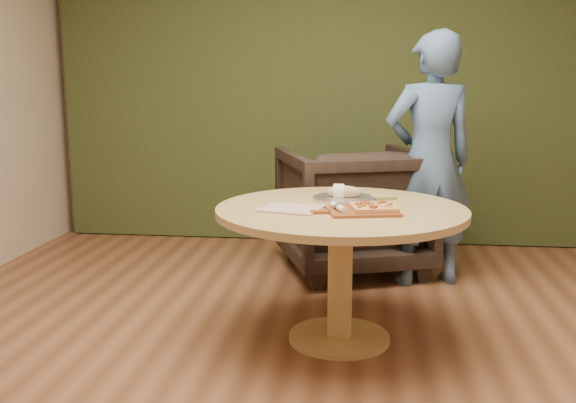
% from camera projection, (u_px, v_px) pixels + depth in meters
% --- Properties ---
extents(room_shell, '(5.04, 6.04, 2.84)m').
position_uv_depth(room_shell, '(298.00, 84.00, 2.72)').
color(room_shell, brown).
rests_on(room_shell, ground).
extents(curtain, '(4.80, 0.14, 2.78)m').
position_uv_depth(curtain, '(333.00, 82.00, 5.55)').
color(curtain, '#2D3919').
rests_on(curtain, ground).
extents(pedestal_table, '(1.34, 1.34, 0.75)m').
position_uv_depth(pedestal_table, '(341.00, 233.00, 3.44)').
color(pedestal_table, tan).
rests_on(pedestal_table, ground).
extents(pizza_paddle, '(0.47, 0.35, 0.01)m').
position_uv_depth(pizza_paddle, '(360.00, 211.00, 3.27)').
color(pizza_paddle, brown).
rests_on(pizza_paddle, pedestal_table).
extents(flatbread_pizza, '(0.26, 0.26, 0.04)m').
position_uv_depth(flatbread_pizza, '(373.00, 207.00, 3.27)').
color(flatbread_pizza, '#E19F58').
rests_on(flatbread_pizza, pizza_paddle).
extents(cutlery_roll, '(0.09, 0.19, 0.03)m').
position_uv_depth(cutlery_roll, '(338.00, 207.00, 3.26)').
color(cutlery_roll, white).
rests_on(cutlery_roll, pizza_paddle).
extents(newspaper, '(0.36, 0.32, 0.01)m').
position_uv_depth(newspaper, '(291.00, 209.00, 3.34)').
color(newspaper, silver).
rests_on(newspaper, pedestal_table).
extents(serving_tray, '(0.36, 0.36, 0.02)m').
position_uv_depth(serving_tray, '(344.00, 198.00, 3.63)').
color(serving_tray, silver).
rests_on(serving_tray, pedestal_table).
extents(bread_roll, '(0.19, 0.09, 0.09)m').
position_uv_depth(bread_roll, '(342.00, 192.00, 3.63)').
color(bread_roll, tan).
rests_on(bread_roll, serving_tray).
extents(green_packet, '(0.15, 0.14, 0.02)m').
position_uv_depth(green_packet, '(383.00, 197.00, 3.64)').
color(green_packet, olive).
rests_on(green_packet, pedestal_table).
extents(armchair, '(1.25, 1.21, 1.03)m').
position_uv_depth(armchair, '(353.00, 203.00, 4.79)').
color(armchair, black).
rests_on(armchair, ground).
extents(person_standing, '(0.73, 0.58, 1.75)m').
position_uv_depth(person_standing, '(429.00, 161.00, 4.41)').
color(person_standing, '#4A6B97').
rests_on(person_standing, ground).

